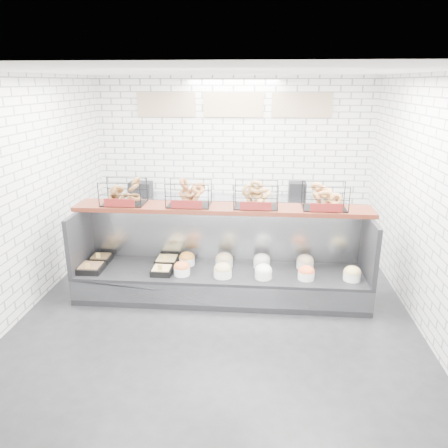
{
  "coord_description": "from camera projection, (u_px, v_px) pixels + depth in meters",
  "views": [
    {
      "loc": [
        0.52,
        -5.23,
        2.89
      ],
      "look_at": [
        0.03,
        0.45,
        1.03
      ],
      "focal_mm": 35.0,
      "sensor_mm": 36.0,
      "label": 1
    }
  ],
  "objects": [
    {
      "name": "display_case",
      "position": [
        222.0,
        274.0,
        6.12
      ],
      "size": [
        4.0,
        0.9,
        1.2
      ],
      "color": "black",
      "rests_on": "ground"
    },
    {
      "name": "ground",
      "position": [
        219.0,
        306.0,
        5.9
      ],
      "size": [
        5.5,
        5.5,
        0.0
      ],
      "primitive_type": "plane",
      "color": "black",
      "rests_on": "ground"
    },
    {
      "name": "bagel_shelf",
      "position": [
        223.0,
        197.0,
        5.96
      ],
      "size": [
        4.1,
        0.5,
        0.4
      ],
      "color": "#41160D",
      "rests_on": "display_case"
    },
    {
      "name": "room_shell",
      "position": [
        223.0,
        147.0,
        5.83
      ],
      "size": [
        5.02,
        5.51,
        3.01
      ],
      "color": "white",
      "rests_on": "ground"
    },
    {
      "name": "prep_counter",
      "position": [
        231.0,
        219.0,
        8.05
      ],
      "size": [
        4.0,
        0.6,
        1.2
      ],
      "color": "#93969B",
      "rests_on": "ground"
    }
  ]
}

